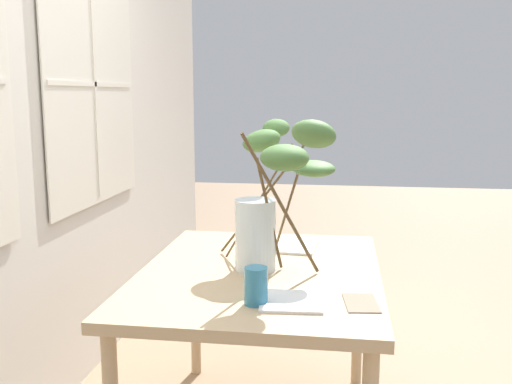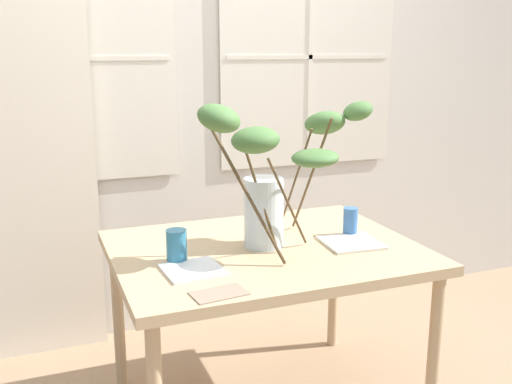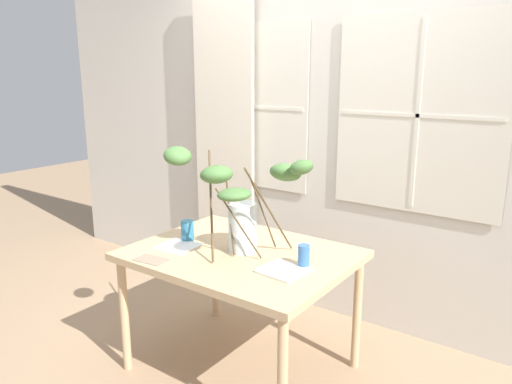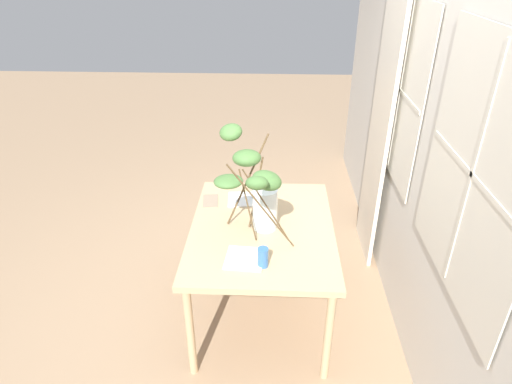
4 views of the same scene
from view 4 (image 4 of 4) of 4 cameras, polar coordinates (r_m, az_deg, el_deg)
ground at (r=3.40m, az=0.71°, el=-15.12°), size 14.00×14.00×0.00m
back_wall_with_windows at (r=2.75m, az=23.08°, el=8.86°), size 5.52×0.14×3.05m
curtain_sheer_side at (r=3.57m, az=16.02°, el=9.37°), size 0.57×0.03×2.46m
dining_table at (r=2.96m, az=0.79°, el=-5.67°), size 1.23×0.95×0.75m
vase_with_branches at (r=2.73m, az=-0.14°, el=0.71°), size 0.85×0.54×0.64m
drinking_glass_blue_left at (r=3.22m, az=0.33°, el=0.19°), size 0.08×0.08×0.13m
drinking_glass_blue_right at (r=2.56m, az=0.91°, el=-8.49°), size 0.06×0.06×0.12m
plate_square_left at (r=3.22m, az=-1.76°, el=-0.95°), size 0.22×0.22×0.01m
plate_square_right at (r=2.64m, az=-1.50°, el=-8.62°), size 0.24×0.24×0.01m
napkin_folded at (r=3.23m, az=-5.93°, el=-1.13°), size 0.19×0.13×0.00m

